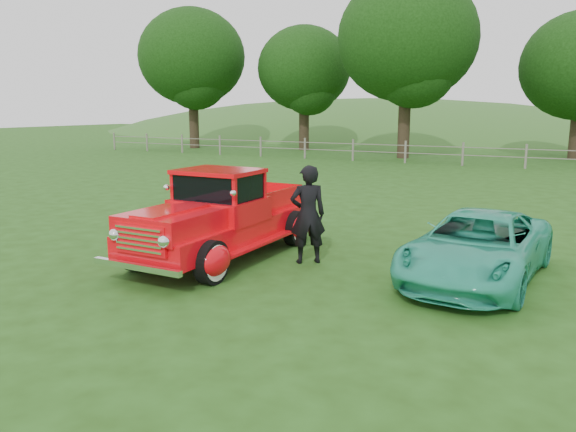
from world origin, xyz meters
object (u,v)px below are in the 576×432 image
at_px(tree_mid_west, 304,69).
at_px(teal_sedan, 478,247).
at_px(tree_near_west, 407,39).
at_px(man, 308,214).
at_px(tree_far_west, 192,57).
at_px(red_pickup, 222,218).

bearing_deg(tree_mid_west, teal_sedan, -58.26).
distance_m(tree_near_west, man, 24.40).
relative_size(tree_near_west, teal_sedan, 2.47).
bearing_deg(tree_far_west, teal_sedan, -44.81).
bearing_deg(red_pickup, tree_mid_west, 113.22).
bearing_deg(tree_mid_west, tree_near_west, -20.56).
bearing_deg(red_pickup, tree_near_west, 98.12).
bearing_deg(man, tree_mid_west, -101.98).
bearing_deg(man, red_pickup, -23.29).
height_order(tree_far_west, tree_mid_west, tree_far_west).
xyz_separation_m(tree_far_west, tree_mid_west, (8.00, 2.00, -0.94)).
bearing_deg(tree_far_west, man, -49.18).
xyz_separation_m(tree_mid_west, tree_near_west, (8.00, -3.00, 1.25)).
xyz_separation_m(tree_far_west, man, (20.89, -24.18, -5.54)).
relative_size(tree_near_west, man, 5.50).
bearing_deg(tree_near_west, tree_mid_west, 159.44).
bearing_deg(teal_sedan, man, -168.69).
relative_size(tree_far_west, tree_mid_west, 1.17).
height_order(teal_sedan, man, man).
relative_size(tree_mid_west, red_pickup, 1.69).
distance_m(tree_far_west, tree_mid_west, 8.30).
height_order(tree_near_west, red_pickup, tree_near_west).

